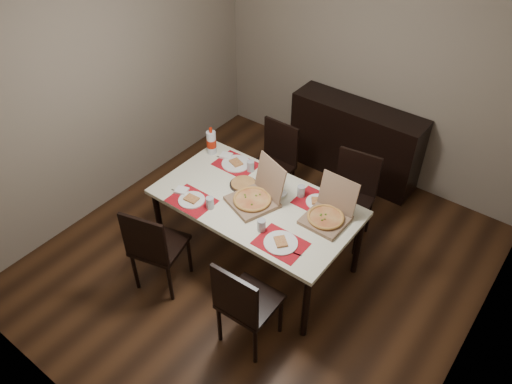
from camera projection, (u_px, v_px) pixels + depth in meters
ground at (261, 262)px, 4.88m from camera, size 3.80×4.00×0.02m
room_walls at (294, 84)px, 4.03m from camera, size 3.84×4.02×2.62m
sideboard at (355, 141)px, 5.68m from camera, size 1.50×0.40×0.90m
dining_table at (256, 206)px, 4.47m from camera, size 1.80×1.00×0.75m
chair_near_left at (154, 246)px, 4.33m from camera, size 0.51×0.51×0.93m
chair_near_right at (244, 303)px, 3.86m from camera, size 0.43×0.43×0.93m
chair_far_left at (274, 161)px, 5.28m from camera, size 0.43×0.43×0.93m
chair_far_right at (352, 194)px, 4.87m from camera, size 0.47×0.47×0.93m
setting_near_left at (195, 200)px, 4.40m from camera, size 0.48×0.30×0.11m
setting_near_right at (276, 238)px, 4.04m from camera, size 0.46×0.30×0.11m
setting_far_left at (238, 163)px, 4.82m from camera, size 0.44×0.30×0.11m
setting_far_right at (313, 199)px, 4.41m from camera, size 0.43×0.30×0.11m
napkin_loose at (249, 208)px, 4.33m from camera, size 0.15×0.15×0.02m
pizza_box_center at (255, 197)px, 4.37m from camera, size 0.49×0.52×0.38m
pizza_box_right at (328, 215)px, 4.20m from camera, size 0.36×0.39×0.35m
faina_plate at (243, 184)px, 4.58m from camera, size 0.25×0.25×0.03m
dip_bowl at (280, 194)px, 4.47m from camera, size 0.12×0.12×0.03m
soda_bottle at (211, 143)px, 4.91m from camera, size 0.10×0.10×0.29m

